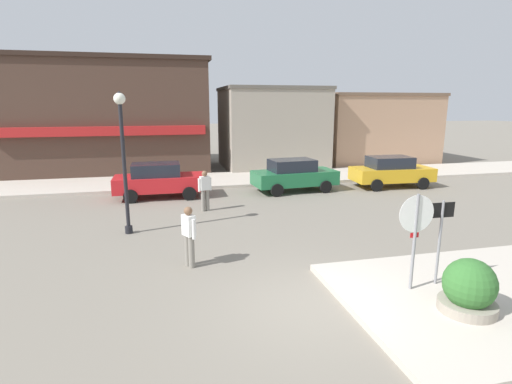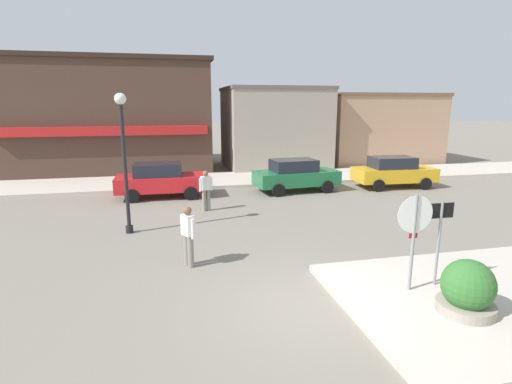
# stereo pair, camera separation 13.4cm
# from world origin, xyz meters

# --- Properties ---
(ground_plane) EXTENTS (160.00, 160.00, 0.00)m
(ground_plane) POSITION_xyz_m (0.00, 0.00, 0.00)
(ground_plane) COLOR gray
(sidewalk_corner) EXTENTS (6.40, 4.80, 0.15)m
(sidewalk_corner) POSITION_xyz_m (3.76, -0.62, 0.07)
(sidewalk_corner) COLOR beige
(sidewalk_corner) RESTS_ON ground
(kerb_far) EXTENTS (80.00, 4.00, 0.15)m
(kerb_far) POSITION_xyz_m (0.00, 14.24, 0.07)
(kerb_far) COLOR beige
(kerb_far) RESTS_ON ground
(stop_sign) EXTENTS (0.82, 0.07, 2.30)m
(stop_sign) POSITION_xyz_m (2.22, 0.00, 1.52)
(stop_sign) COLOR gray
(stop_sign) RESTS_ON ground
(one_way_sign) EXTENTS (0.60, 0.06, 2.10)m
(one_way_sign) POSITION_xyz_m (2.93, 0.10, 1.33)
(one_way_sign) COLOR gray
(one_way_sign) RESTS_ON ground
(planter) EXTENTS (1.10, 1.10, 1.23)m
(planter) POSITION_xyz_m (2.73, -1.12, 0.56)
(planter) COLOR gray
(planter) RESTS_ON ground
(lamp_post) EXTENTS (0.36, 0.36, 4.54)m
(lamp_post) POSITION_xyz_m (-4.16, 5.97, 2.96)
(lamp_post) COLOR black
(lamp_post) RESTS_ON ground
(parked_car_nearest) EXTENTS (4.01, 1.89, 1.56)m
(parked_car_nearest) POSITION_xyz_m (-3.17, 11.01, 0.81)
(parked_car_nearest) COLOR red
(parked_car_nearest) RESTS_ON ground
(parked_car_second) EXTENTS (4.13, 2.15, 1.56)m
(parked_car_second) POSITION_xyz_m (3.17, 10.87, 0.81)
(parked_car_second) COLOR #1E6B3D
(parked_car_second) RESTS_ON ground
(parked_car_third) EXTENTS (4.07, 2.02, 1.56)m
(parked_car_third) POSITION_xyz_m (8.31, 10.70, 0.81)
(parked_car_third) COLOR gold
(parked_car_third) RESTS_ON ground
(pedestrian_crossing_near) EXTENTS (0.36, 0.53, 1.61)m
(pedestrian_crossing_near) POSITION_xyz_m (-2.41, 2.73, 0.87)
(pedestrian_crossing_near) COLOR gray
(pedestrian_crossing_near) RESTS_ON ground
(pedestrian_crossing_far) EXTENTS (0.56, 0.30, 1.61)m
(pedestrian_crossing_far) POSITION_xyz_m (-1.41, 8.20, 0.87)
(pedestrian_crossing_far) COLOR gray
(pedestrian_crossing_far) RESTS_ON ground
(building_corner_shop) EXTENTS (12.30, 8.63, 6.80)m
(building_corner_shop) POSITION_xyz_m (-6.16, 20.31, 3.40)
(building_corner_shop) COLOR #473328
(building_corner_shop) RESTS_ON ground
(building_storefront_left_near) EXTENTS (6.51, 5.76, 5.22)m
(building_storefront_left_near) POSITION_xyz_m (4.22, 18.72, 2.61)
(building_storefront_left_near) COLOR #9E9384
(building_storefront_left_near) RESTS_ON ground
(building_storefront_left_mid) EXTENTS (8.13, 7.10, 4.87)m
(building_storefront_left_mid) POSITION_xyz_m (11.99, 20.11, 2.44)
(building_storefront_left_mid) COLOR tan
(building_storefront_left_mid) RESTS_ON ground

